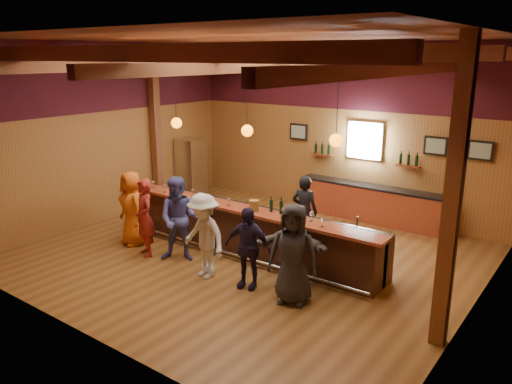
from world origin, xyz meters
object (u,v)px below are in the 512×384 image
(customer_orange, at_px, (132,208))
(ice_bucket, at_px, (254,206))
(customer_white, at_px, (204,236))
(customer_denim, at_px, (180,219))
(customer_brown, at_px, (290,248))
(back_bar_cabinet, at_px, (372,204))
(bartender, at_px, (305,212))
(customer_navy, at_px, (247,248))
(stainless_fridge, at_px, (191,169))
(customer_redvest, at_px, (145,218))
(bar_counter, at_px, (252,231))
(bottle_a, at_px, (271,206))
(customer_dark, at_px, (293,254))

(customer_orange, bearing_deg, ice_bucket, 32.17)
(customer_white, bearing_deg, customer_denim, 171.46)
(customer_brown, bearing_deg, customer_orange, 160.31)
(back_bar_cabinet, bearing_deg, bartender, -101.14)
(customer_navy, height_order, ice_bucket, customer_navy)
(stainless_fridge, relative_size, customer_navy, 1.16)
(customer_redvest, bearing_deg, customer_brown, 34.89)
(back_bar_cabinet, bearing_deg, customer_white, -103.58)
(bar_counter, height_order, stainless_fridge, stainless_fridge)
(bar_counter, distance_m, stainless_fridge, 4.81)
(customer_denim, relative_size, bottle_a, 5.71)
(bar_counter, bearing_deg, back_bar_cabinet, 71.66)
(customer_denim, relative_size, customer_brown, 1.18)
(ice_bucket, bearing_deg, customer_dark, -32.46)
(customer_orange, distance_m, customer_redvest, 0.78)
(bottle_a, bearing_deg, back_bar_cabinet, 81.14)
(stainless_fridge, xyz_separation_m, customer_redvest, (2.32, -3.88, -0.06))
(bar_counter, height_order, customer_white, customer_white)
(customer_redvest, distance_m, customer_navy, 2.69)
(bar_counter, xyz_separation_m, stainless_fridge, (-4.12, 2.45, 0.38))
(back_bar_cabinet, distance_m, customer_denim, 5.24)
(bartender, bearing_deg, customer_white, 66.40)
(back_bar_cabinet, xyz_separation_m, bartender, (-0.50, -2.55, 0.35))
(customer_brown, bearing_deg, customer_denim, 163.27)
(customer_orange, distance_m, bartender, 3.88)
(stainless_fridge, bearing_deg, back_bar_cabinet, 11.93)
(customer_orange, xyz_separation_m, customer_brown, (4.04, 0.30, -0.09))
(customer_orange, bearing_deg, customer_white, 8.27)
(customer_brown, height_order, bartender, bartender)
(customer_brown, distance_m, bottle_a, 1.23)
(customer_orange, height_order, ice_bucket, customer_orange)
(customer_redvest, xyz_separation_m, bottle_a, (2.39, 1.26, 0.39))
(bartender, bearing_deg, ice_bucket, 66.67)
(customer_white, xyz_separation_m, bartender, (0.72, 2.52, -0.02))
(customer_white, relative_size, ice_bucket, 7.33)
(customer_brown, height_order, bottle_a, customer_brown)
(bar_counter, relative_size, customer_orange, 3.70)
(customer_brown, bearing_deg, customer_navy, -165.15)
(back_bar_cabinet, relative_size, customer_redvest, 2.38)
(bar_counter, xyz_separation_m, customer_white, (-0.04, -1.50, 0.32))
(customer_navy, distance_m, ice_bucket, 1.26)
(bottle_a, bearing_deg, customer_dark, -42.62)
(ice_bucket, bearing_deg, bar_counter, 131.26)
(customer_dark, relative_size, bartender, 1.08)
(bar_counter, distance_m, back_bar_cabinet, 3.76)
(ice_bucket, height_order, bottle_a, bottle_a)
(bar_counter, xyz_separation_m, customer_denim, (-1.01, -1.17, 0.37))
(customer_brown, xyz_separation_m, bartender, (-0.83, 1.88, 0.06))
(bottle_a, bearing_deg, customer_redvest, -152.31)
(back_bar_cabinet, relative_size, customer_navy, 2.58)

